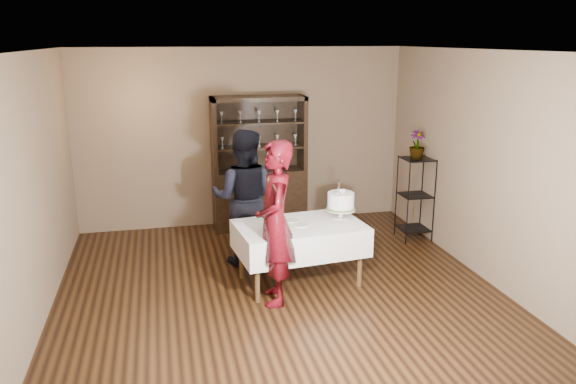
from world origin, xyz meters
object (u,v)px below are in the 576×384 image
object	(u,v)px
woman	(275,223)
potted_plant	(417,145)
cake	(341,202)
plant_etagere	(415,195)
cake_table	(300,238)
man	(244,198)
china_hutch	(259,184)

from	to	relation	value
woman	potted_plant	world-z (taller)	woman
cake	potted_plant	bearing A→B (deg)	34.56
plant_etagere	cake_table	size ratio (longest dim) A/B	0.77
woman	man	xyz separation A→B (m)	(-0.16, 1.17, -0.03)
plant_etagere	potted_plant	xyz separation A→B (m)	(-0.02, -0.01, 0.73)
china_hutch	cake	size ratio (longest dim) A/B	4.06
cake_table	plant_etagere	bearing A→B (deg)	29.32
china_hutch	cake_table	distance (m)	2.17
man	potted_plant	xyz separation A→B (m)	(2.51, 0.35, 0.51)
woman	cake	size ratio (longest dim) A/B	3.66
china_hutch	man	bearing A→B (deg)	-107.73
cake_table	cake	size ratio (longest dim) A/B	3.15
man	potted_plant	size ratio (longest dim) A/B	4.45
woman	cake	world-z (taller)	woman
plant_etagere	cake_table	bearing A→B (deg)	-150.68
man	cake	size ratio (longest dim) A/B	3.54
man	china_hutch	bearing A→B (deg)	-89.58
cake_table	potted_plant	world-z (taller)	potted_plant
cake	cake_table	bearing A→B (deg)	-166.62
china_hutch	potted_plant	size ratio (longest dim) A/B	5.09
plant_etagere	cake_table	distance (m)	2.28
plant_etagere	woman	distance (m)	2.82
cake	potted_plant	world-z (taller)	potted_plant
plant_etagere	man	xyz separation A→B (m)	(-2.53, -0.35, 0.22)
plant_etagere	potted_plant	distance (m)	0.73
man	potted_plant	distance (m)	2.58
cake	potted_plant	distance (m)	1.79
china_hutch	cake	xyz separation A→B (m)	(0.63, -2.04, 0.26)
man	cake	xyz separation A→B (m)	(1.08, -0.64, 0.05)
china_hutch	plant_etagere	bearing A→B (deg)	-26.83
woman	china_hutch	bearing A→B (deg)	-179.40
china_hutch	plant_etagere	size ratio (longest dim) A/B	1.67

